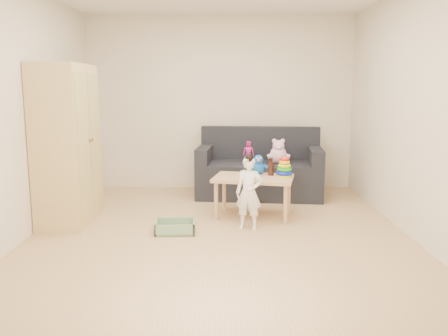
{
  "coord_description": "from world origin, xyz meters",
  "views": [
    {
      "loc": [
        0.03,
        -5.0,
        1.57
      ],
      "look_at": [
        0.05,
        0.25,
        0.65
      ],
      "focal_mm": 38.0,
      "sensor_mm": 36.0,
      "label": 1
    }
  ],
  "objects_px": {
    "play_table": "(253,197)",
    "wardrobe": "(67,145)",
    "toddler": "(249,194)",
    "sofa": "(259,179)"
  },
  "relations": [
    {
      "from": "wardrobe",
      "to": "play_table",
      "type": "xyz_separation_m",
      "value": [
        2.14,
        0.19,
        -0.66
      ]
    },
    {
      "from": "sofa",
      "to": "play_table",
      "type": "relative_size",
      "value": 1.87
    },
    {
      "from": "play_table",
      "to": "wardrobe",
      "type": "bearing_deg",
      "value": -174.84
    },
    {
      "from": "wardrobe",
      "to": "play_table",
      "type": "distance_m",
      "value": 2.25
    },
    {
      "from": "wardrobe",
      "to": "toddler",
      "type": "xyz_separation_m",
      "value": [
        2.06,
        -0.3,
        -0.51
      ]
    },
    {
      "from": "wardrobe",
      "to": "play_table",
      "type": "height_order",
      "value": "wardrobe"
    },
    {
      "from": "wardrobe",
      "to": "sofa",
      "type": "relative_size",
      "value": 1.04
    },
    {
      "from": "play_table",
      "to": "sofa",
      "type": "bearing_deg",
      "value": 81.82
    },
    {
      "from": "wardrobe",
      "to": "toddler",
      "type": "height_order",
      "value": "wardrobe"
    },
    {
      "from": "wardrobe",
      "to": "toddler",
      "type": "distance_m",
      "value": 2.15
    }
  ]
}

